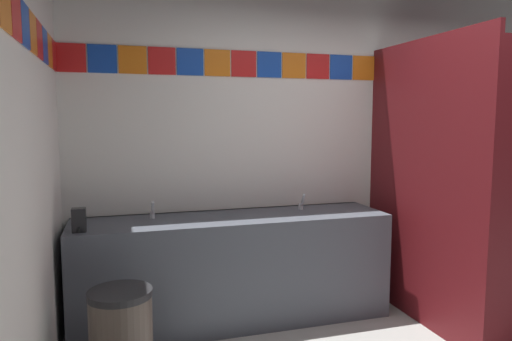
% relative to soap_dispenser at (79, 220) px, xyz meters
% --- Properties ---
extents(wall_back, '(4.38, 0.09, 2.80)m').
position_rel_soap_dispenser_xyz_m(wall_back, '(2.04, 0.53, 0.49)').
color(wall_back, white).
rests_on(wall_back, ground_plane).
extents(vanity_counter, '(2.42, 0.61, 0.83)m').
position_rel_soap_dispenser_xyz_m(vanity_counter, '(1.10, 0.18, -0.49)').
color(vanity_counter, '#4C515B').
rests_on(vanity_counter, ground_plane).
extents(faucet_left, '(0.04, 0.10, 0.14)m').
position_rel_soap_dispenser_xyz_m(faucet_left, '(0.50, 0.27, -0.03)').
color(faucet_left, silver).
rests_on(faucet_left, vanity_counter).
extents(faucet_right, '(0.04, 0.10, 0.14)m').
position_rel_soap_dispenser_xyz_m(faucet_right, '(1.71, 0.27, -0.03)').
color(faucet_right, silver).
rests_on(faucet_right, vanity_counter).
extents(soap_dispenser, '(0.09, 0.09, 0.16)m').
position_rel_soap_dispenser_xyz_m(soap_dispenser, '(0.00, 0.00, 0.00)').
color(soap_dispenser, black).
rests_on(soap_dispenser, vanity_counter).
extents(stall_divider, '(0.92, 1.42, 2.18)m').
position_rel_soap_dispenser_xyz_m(stall_divider, '(2.65, -0.48, 0.18)').
color(stall_divider, maroon).
rests_on(stall_divider, ground_plane).
extents(toilet, '(0.39, 0.49, 0.74)m').
position_rel_soap_dispenser_xyz_m(toilet, '(2.95, 0.10, -0.61)').
color(toilet, white).
rests_on(toilet, ground_plane).
extents(trash_bin, '(0.37, 0.37, 0.59)m').
position_rel_soap_dispenser_xyz_m(trash_bin, '(0.25, -0.53, -0.61)').
color(trash_bin, brown).
rests_on(trash_bin, ground_plane).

